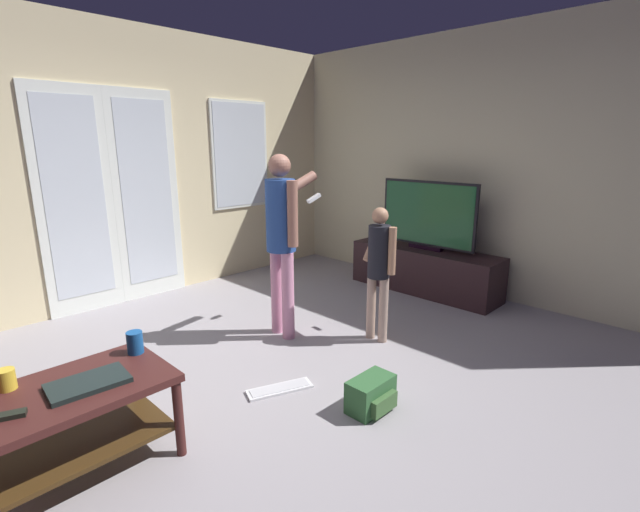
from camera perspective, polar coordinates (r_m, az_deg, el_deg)
The scene contains 14 objects.
ground_plane at distance 3.17m, azimuth -7.76°, elevation -16.59°, with size 5.91×4.85×0.02m, color #989398.
wall_back_with_doors at distance 4.88m, azimuth -25.71°, elevation 9.72°, with size 5.91×0.09×2.75m.
wall_right_plain at distance 5.07m, azimuth 19.15°, elevation 10.70°, with size 0.06×4.85×2.72m.
coffee_table at distance 2.61m, azimuth -28.53°, elevation -16.79°, with size 0.88×0.56×0.47m.
tv_stand at distance 5.08m, azimuth 13.12°, elevation -1.75°, with size 0.47×1.65×0.48m.
flat_screen_tv at distance 4.95m, azimuth 13.47°, elevation 5.07°, with size 0.08×1.11×0.73m.
person_adult at distance 3.68m, azimuth -4.78°, elevation 3.33°, with size 0.68×0.41×1.52m.
person_child at distance 3.65m, azimuth 7.49°, elevation -0.83°, with size 0.36×0.32×1.11m.
backpack at distance 2.91m, azimuth 6.55°, elevation -17.04°, with size 0.31×0.21×0.21m.
loose_keyboard at distance 3.14m, azimuth -5.12°, elevation -16.41°, with size 0.46×0.28×0.02m.
laptop_closed at distance 2.52m, azimuth -27.30°, elevation -14.11°, with size 0.35×0.22×0.02m, color black.
cup_near_edge at distance 2.74m, azimuth -22.39°, elevation -10.09°, with size 0.09×0.09×0.12m, color #185094.
cup_by_laptop at distance 2.66m, azimuth -34.92°, elevation -12.71°, with size 0.08×0.08×0.10m, color gold.
tv_remote_black at distance 2.43m, azimuth -35.20°, elevation -16.29°, with size 0.17×0.05×0.02m, color black.
Camera 1 is at (-1.64, -2.18, 1.61)m, focal length 25.27 mm.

